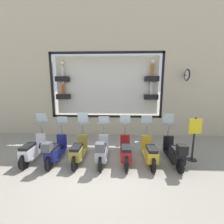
{
  "coord_description": "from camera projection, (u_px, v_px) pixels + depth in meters",
  "views": [
    {
      "loc": [
        -4.76,
        -0.64,
        2.78
      ],
      "look_at": [
        1.74,
        -0.38,
        1.61
      ],
      "focal_mm": 24.0,
      "sensor_mm": 36.0,
      "label": 1
    }
  ],
  "objects": [
    {
      "name": "scooter_navy_5",
      "position": [
        55.0,
        150.0,
        5.4
      ],
      "size": [
        1.8,
        0.6,
        1.53
      ],
      "color": "black",
      "rests_on": "ground_plane"
    },
    {
      "name": "scooter_yellow_1",
      "position": [
        150.0,
        152.0,
        5.34
      ],
      "size": [
        1.8,
        0.61,
        1.6
      ],
      "color": "black",
      "rests_on": "ground_plane"
    },
    {
      "name": "building_facade",
      "position": [
        106.0,
        68.0,
        8.08
      ],
      "size": [
        1.21,
        36.0,
        7.26
      ],
      "color": "beige",
      "rests_on": "ground_plane"
    },
    {
      "name": "ground_plane",
      "position": [
        99.0,
        166.0,
        5.2
      ],
      "size": [
        120.0,
        120.0,
        0.0
      ],
      "primitive_type": "plane",
      "color": "gray"
    },
    {
      "name": "scooter_olive_4",
      "position": [
        79.0,
        150.0,
        5.44
      ],
      "size": [
        1.8,
        0.6,
        1.7
      ],
      "color": "black",
      "rests_on": "ground_plane"
    },
    {
      "name": "scooter_silver_3",
      "position": [
        102.0,
        151.0,
        5.34
      ],
      "size": [
        1.8,
        0.61,
        1.55
      ],
      "color": "black",
      "rests_on": "ground_plane"
    },
    {
      "name": "scooter_red_2",
      "position": [
        126.0,
        151.0,
        5.37
      ],
      "size": [
        1.81,
        0.6,
        1.62
      ],
      "color": "black",
      "rests_on": "ground_plane"
    },
    {
      "name": "shop_sign_post",
      "position": [
        194.0,
        138.0,
        5.48
      ],
      "size": [
        0.36,
        0.45,
        1.65
      ],
      "color": "#232326",
      "rests_on": "ground_plane"
    },
    {
      "name": "scooter_white_6",
      "position": [
        33.0,
        150.0,
        5.51
      ],
      "size": [
        1.8,
        0.61,
        1.67
      ],
      "color": "black",
      "rests_on": "ground_plane"
    },
    {
      "name": "scooter_black_0",
      "position": [
        175.0,
        152.0,
        5.23
      ],
      "size": [
        1.79,
        0.61,
        1.69
      ],
      "color": "black",
      "rests_on": "ground_plane"
    }
  ]
}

